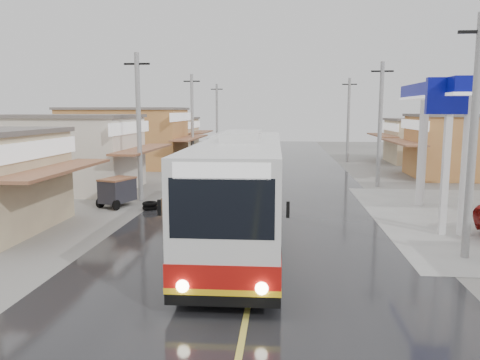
{
  "coord_description": "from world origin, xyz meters",
  "views": [
    {
      "loc": [
        0.84,
        -15.89,
        4.94
      ],
      "look_at": [
        -1.07,
        4.64,
        1.87
      ],
      "focal_mm": 35.0,
      "sensor_mm": 36.0,
      "label": 1
    }
  ],
  "objects_px": {
    "coach_bus": "(242,190)",
    "cyclist": "(199,183)",
    "second_bus": "(227,151)",
    "tyre_stack": "(150,206)",
    "tricycle_near": "(117,190)"
  },
  "relations": [
    {
      "from": "coach_bus",
      "to": "cyclist",
      "type": "xyz_separation_m",
      "value": [
        -3.41,
        9.91,
        -1.33
      ]
    },
    {
      "from": "coach_bus",
      "to": "second_bus",
      "type": "xyz_separation_m",
      "value": [
        -3.28,
        22.21,
        -0.45
      ]
    },
    {
      "from": "coach_bus",
      "to": "tyre_stack",
      "type": "xyz_separation_m",
      "value": [
        -5.15,
        5.49,
        -1.81
      ]
    },
    {
      "from": "cyclist",
      "to": "tricycle_near",
      "type": "relative_size",
      "value": 0.93
    },
    {
      "from": "tricycle_near",
      "to": "tyre_stack",
      "type": "relative_size",
      "value": 2.9
    },
    {
      "from": "tyre_stack",
      "to": "tricycle_near",
      "type": "bearing_deg",
      "value": 162.98
    },
    {
      "from": "cyclist",
      "to": "tyre_stack",
      "type": "distance_m",
      "value": 4.77
    },
    {
      "from": "tricycle_near",
      "to": "tyre_stack",
      "type": "bearing_deg",
      "value": 1.47
    },
    {
      "from": "cyclist",
      "to": "tyre_stack",
      "type": "xyz_separation_m",
      "value": [
        -1.73,
        -4.42,
        -0.49
      ]
    },
    {
      "from": "second_bus",
      "to": "coach_bus",
      "type": "bearing_deg",
      "value": -83.61
    },
    {
      "from": "coach_bus",
      "to": "tricycle_near",
      "type": "relative_size",
      "value": 5.97
    },
    {
      "from": "cyclist",
      "to": "tricycle_near",
      "type": "distance_m",
      "value": 5.28
    },
    {
      "from": "second_bus",
      "to": "cyclist",
      "type": "relative_size",
      "value": 4.23
    },
    {
      "from": "tricycle_near",
      "to": "coach_bus",
      "type": "bearing_deg",
      "value": -22.26
    },
    {
      "from": "coach_bus",
      "to": "tyre_stack",
      "type": "height_order",
      "value": "coach_bus"
    }
  ]
}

